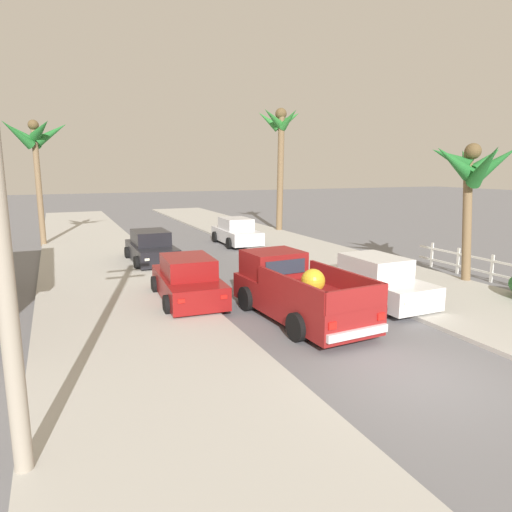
# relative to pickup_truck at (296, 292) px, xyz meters

# --- Properties ---
(ground_plane) EXTENTS (160.00, 160.00, 0.00)m
(ground_plane) POSITION_rel_pickup_truck_xyz_m (0.54, -4.58, -0.79)
(ground_plane) COLOR slate
(sidewalk_left) EXTENTS (5.14, 60.00, 0.12)m
(sidewalk_left) POSITION_rel_pickup_truck_xyz_m (-4.60, 7.42, -0.73)
(sidewalk_left) COLOR #B2AFA8
(sidewalk_left) RESTS_ON ground
(sidewalk_right) EXTENTS (5.14, 60.00, 0.12)m
(sidewalk_right) POSITION_rel_pickup_truck_xyz_m (5.67, 7.42, -0.73)
(sidewalk_right) COLOR #B2AFA8
(sidewalk_right) RESTS_ON ground
(curb_left) EXTENTS (0.16, 60.00, 0.10)m
(curb_left) POSITION_rel_pickup_truck_xyz_m (-3.42, 7.42, -0.74)
(curb_left) COLOR silver
(curb_left) RESTS_ON ground
(curb_right) EXTENTS (0.16, 60.00, 0.10)m
(curb_right) POSITION_rel_pickup_truck_xyz_m (4.50, 7.42, -0.74)
(curb_right) COLOR silver
(curb_right) RESTS_ON ground
(pickup_truck) EXTENTS (2.45, 5.32, 1.80)m
(pickup_truck) POSITION_rel_pickup_truck_xyz_m (0.00, 0.00, 0.00)
(pickup_truck) COLOR maroon
(pickup_truck) RESTS_ON ground
(car_left_near) EXTENTS (2.21, 4.34, 1.54)m
(car_left_near) POSITION_rel_pickup_truck_xyz_m (-2.47, 2.94, -0.07)
(car_left_near) COLOR maroon
(car_left_near) RESTS_ON ground
(car_right_near) EXTENTS (2.08, 4.29, 1.54)m
(car_right_near) POSITION_rel_pickup_truck_xyz_m (3.26, 13.20, -0.07)
(car_right_near) COLOR silver
(car_right_near) RESTS_ON ground
(car_left_mid) EXTENTS (2.05, 4.27, 1.54)m
(car_left_mid) POSITION_rel_pickup_truck_xyz_m (-2.36, 9.74, -0.07)
(car_left_mid) COLOR black
(car_left_mid) RESTS_ON ground
(car_right_mid) EXTENTS (2.08, 4.29, 1.54)m
(car_right_mid) POSITION_rel_pickup_truck_xyz_m (3.21, 0.38, -0.07)
(car_right_mid) COLOR silver
(car_right_mid) RESTS_ON ground
(palm_tree_left_fore) EXTENTS (3.50, 3.63, 5.36)m
(palm_tree_left_fore) POSITION_rel_pickup_truck_xyz_m (8.06, 1.19, 3.57)
(palm_tree_left_fore) COLOR brown
(palm_tree_left_fore) RESTS_ON ground
(palm_tree_right_fore) EXTENTS (3.62, 3.77, 7.08)m
(palm_tree_right_fore) POSITION_rel_pickup_truck_xyz_m (-7.09, 17.18, 5.03)
(palm_tree_right_fore) COLOR #846B4C
(palm_tree_right_fore) RESTS_ON ground
(palm_tree_left_mid) EXTENTS (3.48, 3.47, 8.39)m
(palm_tree_left_mid) POSITION_rel_pickup_truck_xyz_m (8.02, 17.09, 5.74)
(palm_tree_left_mid) COLOR brown
(palm_tree_left_mid) RESTS_ON ground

